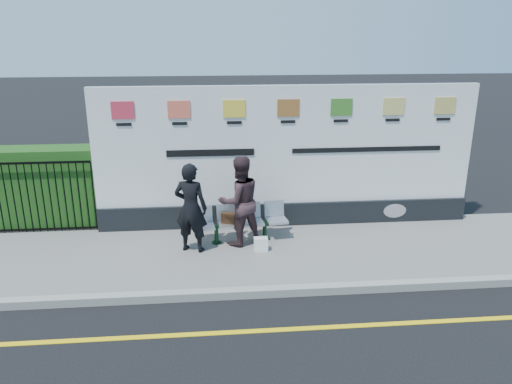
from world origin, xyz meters
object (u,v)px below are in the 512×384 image
at_px(bench, 241,232).
at_px(woman_left, 191,208).
at_px(billboard, 287,166).
at_px(woman_right, 240,201).

xyz_separation_m(bench, woman_left, (-0.96, -0.35, 0.67)).
distance_m(billboard, bench, 1.74).
relative_size(bench, woman_left, 1.08).
xyz_separation_m(woman_left, woman_right, (0.94, 0.23, 0.02)).
relative_size(billboard, woman_right, 4.47).
distance_m(billboard, woman_left, 2.37).
xyz_separation_m(bench, woman_right, (-0.02, -0.12, 0.69)).
relative_size(woman_left, woman_right, 0.97).
bearing_deg(woman_left, woman_right, -147.70).
xyz_separation_m(billboard, woman_right, (-1.06, -0.98, -0.40)).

